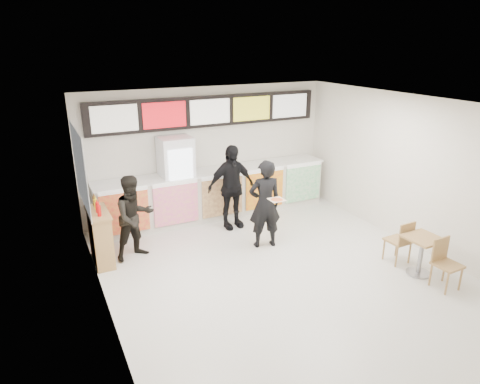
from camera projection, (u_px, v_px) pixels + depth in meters
floor at (285, 276)px, 7.63m from camera, size 7.00×7.00×0.00m
ceiling at (291, 106)px, 6.63m from camera, size 7.00×7.00×0.00m
wall_back at (209, 151)px, 10.10m from camera, size 6.00×0.00×6.00m
wall_left at (103, 230)px, 5.89m from camera, size 0.00×7.00×7.00m
wall_right at (418, 174)px, 8.38m from camera, size 0.00×7.00×7.00m
service_counter at (216, 193)px, 10.06m from camera, size 5.56×0.77×1.14m
menu_board at (209, 111)px, 9.70m from camera, size 5.50×0.14×0.70m
drinks_fridge at (177, 181)px, 9.54m from camera, size 0.70×0.67×2.00m
mirror_panel at (80, 168)px, 7.88m from camera, size 0.01×2.00×1.50m
customer_main at (265, 204)px, 8.47m from camera, size 0.73×0.55×1.81m
customer_left at (134, 217)px, 8.05m from camera, size 0.93×0.81×1.64m
customer_mid at (231, 187)px, 9.35m from camera, size 1.13×0.52×1.88m
pizza_slice at (277, 199)px, 8.00m from camera, size 0.36×0.36×0.02m
cafe_table at (422, 249)px, 7.53m from camera, size 0.60×1.48×0.86m
condiment_ledge at (101, 236)px, 7.95m from camera, size 0.37×0.92×1.22m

